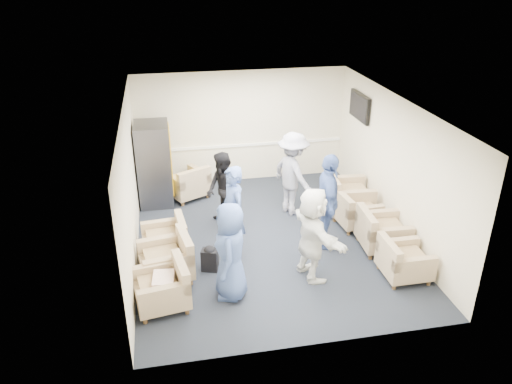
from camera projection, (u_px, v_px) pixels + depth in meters
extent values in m
plane|color=black|center=(268.00, 239.00, 9.80)|extent=(6.00, 6.00, 0.00)
plane|color=silver|center=(269.00, 105.00, 8.65)|extent=(6.00, 6.00, 0.00)
cube|color=beige|center=(242.00, 127.00, 11.89)|extent=(5.00, 0.02, 2.70)
cube|color=beige|center=(317.00, 265.00, 6.56)|extent=(5.00, 0.02, 2.70)
cube|color=beige|center=(130.00, 187.00, 8.79)|extent=(0.02, 6.00, 2.70)
cube|color=beige|center=(394.00, 166.00, 9.66)|extent=(0.02, 6.00, 2.70)
cube|color=white|center=(242.00, 145.00, 12.06)|extent=(4.98, 0.04, 0.06)
cube|color=black|center=(360.00, 107.00, 10.94)|extent=(0.07, 1.00, 0.58)
cube|color=black|center=(358.00, 107.00, 10.94)|extent=(0.01, 0.92, 0.50)
cube|color=#4D4D55|center=(361.00, 113.00, 11.02)|extent=(0.04, 0.10, 0.25)
cube|color=tan|center=(162.00, 293.00, 7.83)|extent=(0.92, 0.92, 0.26)
cube|color=#947851|center=(161.00, 284.00, 7.76)|extent=(0.63, 0.60, 0.09)
cube|color=tan|center=(181.00, 272.00, 7.80)|extent=(0.26, 0.81, 0.38)
cube|color=tan|center=(166.00, 265.00, 8.53)|extent=(0.96, 0.96, 0.28)
cube|color=#947851|center=(165.00, 256.00, 8.45)|extent=(0.66, 0.63, 0.10)
cube|color=tan|center=(185.00, 244.00, 8.50)|extent=(0.27, 0.85, 0.39)
cube|color=tan|center=(165.00, 244.00, 9.18)|extent=(0.84, 0.84, 0.25)
cube|color=#947851|center=(164.00, 236.00, 9.11)|extent=(0.58, 0.55, 0.09)
cube|color=tan|center=(181.00, 227.00, 9.13)|extent=(0.20, 0.78, 0.36)
cube|color=tan|center=(404.00, 265.00, 8.57)|extent=(0.77, 0.77, 0.25)
cube|color=#947851|center=(406.00, 256.00, 8.49)|extent=(0.54, 0.50, 0.09)
cube|color=tan|center=(389.00, 251.00, 8.38)|extent=(0.13, 0.77, 0.36)
cube|color=tan|center=(383.00, 236.00, 9.40)|extent=(0.89, 0.89, 0.28)
cube|color=#947851|center=(384.00, 227.00, 9.32)|extent=(0.61, 0.58, 0.10)
cube|color=tan|center=(366.00, 222.00, 9.22)|extent=(0.18, 0.85, 0.40)
cube|color=tan|center=(357.00, 215.00, 10.22)|extent=(0.86, 0.86, 0.26)
cube|color=#947851|center=(358.00, 207.00, 10.14)|extent=(0.59, 0.56, 0.09)
cube|color=tan|center=(343.00, 203.00, 10.00)|extent=(0.20, 0.80, 0.37)
cube|color=tan|center=(348.00, 200.00, 10.73)|extent=(1.00, 1.00, 0.31)
cube|color=#947851|center=(349.00, 191.00, 10.64)|extent=(0.69, 0.65, 0.11)
cube|color=tan|center=(331.00, 185.00, 10.53)|extent=(0.22, 0.94, 0.44)
cube|color=tan|center=(187.00, 187.00, 11.44)|extent=(1.12, 1.12, 0.27)
cube|color=#947851|center=(187.00, 179.00, 11.36)|extent=(0.74, 0.76, 0.10)
cube|color=tan|center=(194.00, 178.00, 11.05)|extent=(0.80, 0.51, 0.39)
cube|color=#4D4D55|center=(154.00, 164.00, 10.91)|extent=(0.73, 0.87, 1.84)
cube|color=#FF8F05|center=(171.00, 159.00, 10.94)|extent=(0.02, 0.74, 1.47)
cube|color=black|center=(174.00, 191.00, 11.27)|extent=(0.02, 0.44, 0.12)
cube|color=black|center=(210.00, 260.00, 8.77)|extent=(0.33, 0.28, 0.40)
sphere|color=black|center=(209.00, 251.00, 8.69)|extent=(0.20, 0.20, 0.20)
cube|color=white|center=(164.00, 280.00, 7.74)|extent=(0.36, 0.46, 0.12)
imported|color=#415B9E|center=(231.00, 251.00, 7.85)|extent=(0.69, 0.90, 1.65)
imported|color=#415B9E|center=(233.00, 213.00, 8.90)|extent=(0.57, 0.73, 1.77)
imported|color=black|center=(223.00, 191.00, 9.96)|extent=(0.82, 0.92, 1.59)
imported|color=beige|center=(293.00, 174.00, 10.46)|extent=(1.07, 1.33, 1.80)
imported|color=#415B9E|center=(328.00, 202.00, 9.19)|extent=(0.65, 1.16, 1.86)
imported|color=white|center=(312.00, 234.00, 8.33)|extent=(0.78, 1.61, 1.67)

